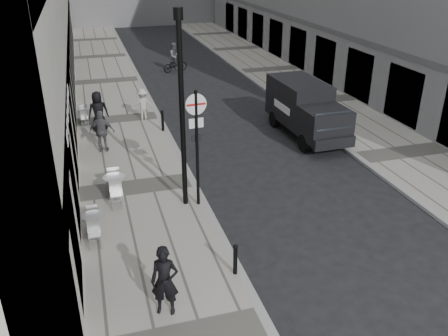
# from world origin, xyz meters

# --- Properties ---
(sidewalk) EXTENTS (4.00, 60.00, 0.12)m
(sidewalk) POSITION_xyz_m (-2.00, 18.00, 0.06)
(sidewalk) COLOR gray
(sidewalk) RESTS_ON ground
(far_sidewalk) EXTENTS (4.00, 60.00, 0.12)m
(far_sidewalk) POSITION_xyz_m (9.00, 18.00, 0.06)
(far_sidewalk) COLOR gray
(far_sidewalk) RESTS_ON ground
(walking_man) EXTENTS (0.75, 0.62, 1.77)m
(walking_man) POSITION_xyz_m (-2.13, 3.73, 1.01)
(walking_man) COLOR black
(walking_man) RESTS_ON sidewalk
(sign_post) EXTENTS (0.67, 0.12, 3.90)m
(sign_post) POSITION_xyz_m (-0.20, 8.51, 2.62)
(sign_post) COLOR black
(sign_post) RESTS_ON sidewalk
(lamppost) EXTENTS (0.28, 0.28, 6.26)m
(lamppost) POSITION_xyz_m (-0.60, 8.69, 3.60)
(lamppost) COLOR black
(lamppost) RESTS_ON sidewalk
(bollard_near) EXTENTS (0.11, 0.11, 0.84)m
(bollard_near) POSITION_xyz_m (-0.15, 4.64, 0.54)
(bollard_near) COLOR black
(bollard_near) RESTS_ON sidewalk
(bollard_far) EXTENTS (0.12, 0.12, 0.92)m
(bollard_far) POSITION_xyz_m (-0.15, 15.70, 0.58)
(bollard_far) COLOR black
(bollard_far) RESTS_ON sidewalk
(panel_van) EXTENTS (1.99, 5.11, 2.39)m
(panel_van) POSITION_xyz_m (6.00, 13.63, 1.34)
(panel_van) COLOR black
(panel_van) RESTS_ON ground
(cyclist) EXTENTS (1.95, 1.25, 1.99)m
(cyclist) POSITION_xyz_m (2.69, 27.20, 0.78)
(cyclist) COLOR black
(cyclist) RESTS_ON ground
(pedestrian_a) EXTENTS (1.11, 0.70, 1.76)m
(pedestrian_a) POSITION_xyz_m (-2.93, 13.99, 1.00)
(pedestrian_a) COLOR #515156
(pedestrian_a) RESTS_ON sidewalk
(pedestrian_b) EXTENTS (1.02, 0.62, 1.54)m
(pedestrian_b) POSITION_xyz_m (-0.78, 17.58, 0.89)
(pedestrian_b) COLOR #B7B0A9
(pedestrian_b) RESTS_ON sidewalk
(pedestrian_c) EXTENTS (0.94, 0.64, 1.87)m
(pedestrian_c) POSITION_xyz_m (-2.95, 16.49, 1.05)
(pedestrian_c) COLOR black
(pedestrian_c) RESTS_ON sidewalk
(cafe_table_near) EXTENTS (0.66, 1.50, 0.85)m
(cafe_table_near) POSITION_xyz_m (-3.60, 7.47, 0.55)
(cafe_table_near) COLOR #A3A3A5
(cafe_table_near) RESTS_ON sidewalk
(cafe_table_mid) EXTENTS (0.75, 1.68, 0.96)m
(cafe_table_mid) POSITION_xyz_m (-2.80, 9.68, 0.61)
(cafe_table_mid) COLOR silver
(cafe_table_mid) RESTS_ON sidewalk
(cafe_table_far) EXTENTS (0.63, 1.42, 0.81)m
(cafe_table_far) POSITION_xyz_m (-3.60, 17.80, 0.53)
(cafe_table_far) COLOR silver
(cafe_table_far) RESTS_ON sidewalk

